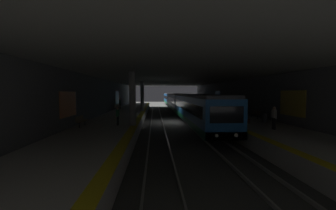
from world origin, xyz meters
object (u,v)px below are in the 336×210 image
at_px(bench_right_far, 119,106).
at_px(suitcase_rolling, 213,108).
at_px(person_waiting_near, 120,103).
at_px(bench_right_mid, 116,107).
at_px(metro_train, 177,101).
at_px(pillar_near, 132,99).
at_px(pillar_far, 142,96).
at_px(person_standing_far, 118,115).
at_px(person_walking_mid, 274,117).
at_px(bench_right_near, 81,120).
at_px(trash_bin, 264,118).
at_px(bench_left_mid, 213,105).
at_px(backpack_on_floor, 248,121).
at_px(bench_left_near, 255,113).

distance_m(bench_right_far, suitcase_rolling, 15.63).
bearing_deg(person_waiting_near, bench_right_mid, 179.15).
xyz_separation_m(metro_train, suitcase_rolling, (-10.57, -4.59, -0.69)).
bearing_deg(pillar_near, pillar_far, 0.00).
height_order(pillar_far, suitcase_rolling, pillar_far).
height_order(pillar_near, person_standing_far, pillar_near).
xyz_separation_m(person_walking_mid, suitcase_rolling, (17.61, -0.25, -0.67)).
relative_size(bench_right_near, suitcase_rolling, 1.96).
xyz_separation_m(pillar_far, trash_bin, (-13.01, -12.15, -1.85)).
height_order(bench_right_mid, suitcase_rolling, suitcase_rolling).
bearing_deg(metro_train, person_waiting_near, 121.73).
xyz_separation_m(bench_right_near, person_waiting_near, (19.21, -0.05, 0.40)).
bearing_deg(suitcase_rolling, trash_bin, -175.85).
xyz_separation_m(person_walking_mid, person_standing_far, (2.79, 12.17, -0.11)).
distance_m(pillar_far, bench_right_far, 6.03).
bearing_deg(metro_train, bench_left_mid, -127.62).
xyz_separation_m(bench_right_near, bench_right_far, (18.29, 0.00, 0.00)).
bearing_deg(trash_bin, pillar_far, 43.03).
xyz_separation_m(suitcase_rolling, backpack_on_floor, (-14.37, 0.76, -0.09)).
bearing_deg(person_walking_mid, metro_train, 8.76).
distance_m(pillar_far, bench_right_mid, 4.79).
xyz_separation_m(pillar_near, bench_right_mid, (15.50, 4.18, -1.75)).
relative_size(suitcase_rolling, trash_bin, 1.02).
relative_size(pillar_far, bench_right_near, 2.68).
relative_size(person_walking_mid, suitcase_rolling, 2.01).
bearing_deg(bench_right_mid, bench_right_near, 180.00).
xyz_separation_m(pillar_far, metro_train, (11.50, -6.55, -1.30)).
relative_size(person_waiting_near, suitcase_rolling, 1.95).
distance_m(bench_left_mid, bench_right_near, 27.01).
distance_m(bench_right_near, trash_bin, 16.39).
relative_size(bench_right_far, suitcase_rolling, 1.96).
height_order(metro_train, bench_left_near, metro_train).
xyz_separation_m(person_waiting_near, person_walking_mid, (-21.58, -15.03, 0.03)).
bearing_deg(bench_left_near, pillar_near, 108.34).
distance_m(pillar_far, metro_train, 13.30).
height_order(pillar_far, bench_right_far, pillar_far).
relative_size(pillar_near, person_waiting_near, 2.68).
height_order(person_walking_mid, suitcase_rolling, person_walking_mid).
bearing_deg(pillar_far, metro_train, -29.66).
height_order(bench_left_near, person_standing_far, person_standing_far).
height_order(bench_left_mid, person_standing_far, person_standing_far).
bearing_deg(pillar_near, bench_left_near, -71.66).
xyz_separation_m(pillar_near, trash_bin, (0.93, -12.15, -1.85)).
bearing_deg(metro_train, trash_bin, -167.13).
distance_m(pillar_near, person_standing_far, 1.92).
xyz_separation_m(bench_right_far, trash_bin, (-16.99, -16.33, -0.10)).
xyz_separation_m(bench_right_mid, person_standing_far, (-15.45, -2.91, 0.32)).
xyz_separation_m(pillar_near, person_standing_far, (0.05, 1.28, -1.43)).
relative_size(person_waiting_near, trash_bin, 2.00).
height_order(bench_left_near, backpack_on_floor, bench_left_near).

